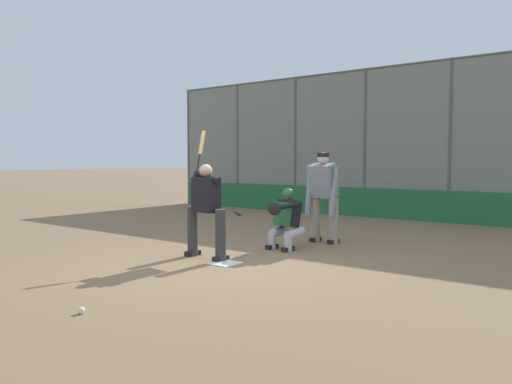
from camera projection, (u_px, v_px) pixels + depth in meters
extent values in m
plane|color=#846647|center=(224.00, 263.00, 7.69)|extent=(160.00, 160.00, 0.00)
cube|color=white|center=(224.00, 263.00, 7.69)|extent=(0.43, 0.43, 0.01)
cylinder|color=#515651|center=(450.00, 141.00, 12.73)|extent=(0.08, 0.08, 4.19)
cylinder|color=#515651|center=(365.00, 143.00, 14.16)|extent=(0.08, 0.08, 4.19)
cylinder|color=#515651|center=(295.00, 144.00, 15.58)|extent=(0.08, 0.08, 4.19)
cylinder|color=#515651|center=(237.00, 146.00, 17.01)|extent=(0.08, 0.08, 4.19)
cylinder|color=#515651|center=(189.00, 147.00, 18.44)|extent=(0.08, 0.08, 4.19)
cube|color=gray|center=(405.00, 142.00, 13.44)|extent=(16.46, 0.01, 4.19)
cylinder|color=#515651|center=(407.00, 64.00, 13.31)|extent=(16.46, 0.06, 0.06)
cube|color=#236638|center=(403.00, 204.00, 13.47)|extent=(16.13, 0.18, 0.81)
cube|color=slate|center=(465.00, 212.00, 14.80)|extent=(11.52, 2.50, 0.12)
cube|color=slate|center=(457.00, 209.00, 14.13)|extent=(11.52, 0.55, 0.44)
cube|color=#B7BABC|center=(457.00, 200.00, 14.12)|extent=(11.52, 0.24, 0.08)
cube|color=slate|center=(462.00, 202.00, 14.56)|extent=(11.52, 0.55, 0.76)
cube|color=#B7BABC|center=(463.00, 188.00, 14.53)|extent=(11.52, 0.24, 0.08)
cube|color=slate|center=(468.00, 196.00, 14.99)|extent=(11.52, 0.55, 1.08)
cube|color=#B7BABC|center=(468.00, 176.00, 14.95)|extent=(11.52, 0.24, 0.08)
cube|color=slate|center=(473.00, 189.00, 15.41)|extent=(11.52, 0.55, 1.40)
cube|color=#B7BABC|center=(473.00, 165.00, 15.37)|extent=(11.52, 0.24, 0.08)
cylinder|color=#333333|center=(221.00, 235.00, 7.83)|extent=(0.17, 0.17, 0.82)
cube|color=black|center=(221.00, 259.00, 7.85)|extent=(0.14, 0.29, 0.08)
cylinder|color=#333333|center=(193.00, 231.00, 8.30)|extent=(0.17, 0.17, 0.82)
cube|color=black|center=(193.00, 253.00, 8.32)|extent=(0.14, 0.29, 0.08)
cube|color=black|center=(206.00, 195.00, 8.02)|extent=(0.47, 0.30, 0.56)
sphere|color=tan|center=(206.00, 171.00, 8.00)|extent=(0.21, 0.21, 0.21)
cylinder|color=black|center=(207.00, 177.00, 8.03)|extent=(0.58, 0.20, 0.21)
cylinder|color=black|center=(196.00, 176.00, 8.21)|extent=(0.11, 0.15, 0.16)
sphere|color=black|center=(197.00, 173.00, 8.23)|extent=(0.04, 0.04, 0.04)
cylinder|color=black|center=(198.00, 164.00, 8.31)|extent=(0.12, 0.20, 0.31)
cylinder|color=tan|center=(202.00, 143.00, 8.51)|extent=(0.21, 0.31, 0.44)
cylinder|color=#B7B7BC|center=(288.00, 244.00, 8.69)|extent=(0.14, 0.14, 0.28)
cylinder|color=#B7B7BC|center=(295.00, 233.00, 8.81)|extent=(0.21, 0.44, 0.22)
cube|color=black|center=(288.00, 249.00, 8.70)|extent=(0.13, 0.27, 0.08)
cylinder|color=#B7B7BC|center=(272.00, 241.00, 8.95)|extent=(0.14, 0.14, 0.28)
cylinder|color=#B7B7BC|center=(279.00, 231.00, 9.07)|extent=(0.21, 0.44, 0.22)
cube|color=black|center=(272.00, 247.00, 8.95)|extent=(0.13, 0.27, 0.08)
cube|color=black|center=(288.00, 213.00, 8.95)|extent=(0.44, 0.37, 0.51)
cube|color=#235B33|center=(283.00, 214.00, 8.85)|extent=(0.38, 0.16, 0.42)
sphere|color=brown|center=(288.00, 196.00, 8.93)|extent=(0.19, 0.19, 0.19)
sphere|color=#235B33|center=(288.00, 194.00, 8.93)|extent=(0.21, 0.21, 0.21)
cylinder|color=black|center=(287.00, 206.00, 8.67)|extent=(0.31, 0.47, 0.15)
ellipsoid|color=black|center=(274.00, 208.00, 8.58)|extent=(0.31, 0.13, 0.24)
cylinder|color=brown|center=(278.00, 211.00, 9.12)|extent=(0.11, 0.29, 0.41)
cylinder|color=gray|center=(333.00, 220.00, 9.50)|extent=(0.19, 0.19, 0.89)
cube|color=black|center=(333.00, 242.00, 9.53)|extent=(0.12, 0.28, 0.08)
cylinder|color=gray|center=(315.00, 219.00, 9.76)|extent=(0.19, 0.19, 0.89)
cube|color=black|center=(315.00, 239.00, 9.79)|extent=(0.12, 0.28, 0.08)
cube|color=gray|center=(323.00, 181.00, 9.54)|extent=(0.50, 0.44, 0.68)
sphere|color=beige|center=(323.00, 158.00, 9.51)|extent=(0.22, 0.22, 0.22)
cylinder|color=black|center=(323.00, 155.00, 9.51)|extent=(0.23, 0.23, 0.08)
cylinder|color=gray|center=(334.00, 192.00, 9.33)|extent=(0.16, 0.25, 0.95)
cylinder|color=gray|center=(309.00, 191.00, 9.68)|extent=(0.14, 0.25, 0.95)
sphere|color=black|center=(235.00, 212.00, 15.08)|extent=(0.04, 0.04, 0.04)
cylinder|color=black|center=(236.00, 213.00, 14.91)|extent=(0.28, 0.24, 0.03)
cylinder|color=#28282D|center=(238.00, 214.00, 14.52)|extent=(0.40, 0.35, 0.07)
sphere|color=black|center=(297.00, 223.00, 12.50)|extent=(0.04, 0.04, 0.04)
cylinder|color=black|center=(294.00, 223.00, 12.35)|extent=(0.07, 0.36, 0.03)
cylinder|color=#28282D|center=(287.00, 225.00, 11.98)|extent=(0.13, 0.49, 0.07)
sphere|color=white|center=(81.00, 310.00, 5.15)|extent=(0.07, 0.07, 0.07)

